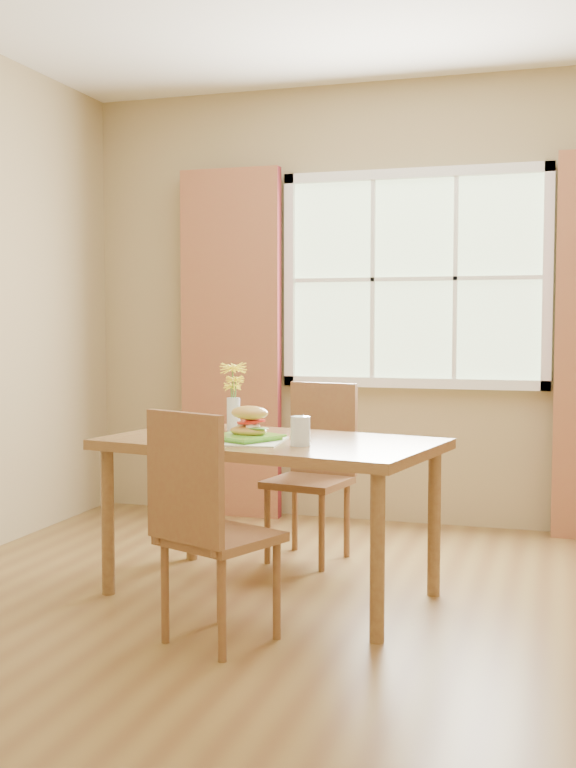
% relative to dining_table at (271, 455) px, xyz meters
% --- Properties ---
extents(room, '(4.24, 3.84, 2.74)m').
position_rel_dining_table_xyz_m(room, '(0.38, -0.25, 0.71)').
color(room, brown).
rests_on(room, ground).
extents(window, '(1.62, 0.06, 1.32)m').
position_rel_dining_table_xyz_m(window, '(0.38, 1.62, 0.86)').
color(window, '#B6D39F').
rests_on(window, room).
extents(curtain_left, '(0.65, 0.08, 2.20)m').
position_rel_dining_table_xyz_m(curtain_left, '(-0.77, 1.53, 0.46)').
color(curtain_left, maroon).
rests_on(curtain_left, room).
extents(dining_table, '(1.60, 1.09, 0.71)m').
position_rel_dining_table_xyz_m(dining_table, '(0.00, 0.00, 0.00)').
color(dining_table, brown).
rests_on(dining_table, room).
extents(chair_near, '(0.50, 0.50, 0.91)m').
position_rel_dining_table_xyz_m(chair_near, '(-0.03, -0.69, -0.14)').
color(chair_near, brown).
rests_on(chair_near, room).
extents(chair_far, '(0.45, 0.45, 0.92)m').
position_rel_dining_table_xyz_m(chair_far, '(0.01, 0.70, -0.14)').
color(chair_far, brown).
rests_on(chair_far, room).
extents(placemat, '(0.48, 0.37, 0.01)m').
position_rel_dining_table_xyz_m(placemat, '(-0.14, -0.13, 0.08)').
color(placemat, beige).
rests_on(placemat, dining_table).
extents(plate, '(0.35, 0.35, 0.01)m').
position_rel_dining_table_xyz_m(plate, '(-0.08, -0.10, 0.09)').
color(plate, '#5EBB2E').
rests_on(plate, placemat).
extents(croissant_sandwich, '(0.21, 0.16, 0.14)m').
position_rel_dining_table_xyz_m(croissant_sandwich, '(-0.08, -0.07, 0.16)').
color(croissant_sandwich, gold).
rests_on(croissant_sandwich, plate).
extents(water_glass, '(0.08, 0.08, 0.13)m').
position_rel_dining_table_xyz_m(water_glass, '(0.19, -0.17, 0.13)').
color(water_glass, silver).
rests_on(water_glass, dining_table).
extents(flower_vase, '(0.13, 0.13, 0.33)m').
position_rel_dining_table_xyz_m(flower_vase, '(-0.27, 0.24, 0.27)').
color(flower_vase, silver).
rests_on(flower_vase, dining_table).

